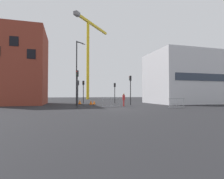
# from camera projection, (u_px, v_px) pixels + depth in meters

# --- Properties ---
(ground) EXTENTS (160.00, 160.00, 0.00)m
(ground) POSITION_uv_depth(u_px,v_px,m) (122.00, 109.00, 18.51)
(ground) COLOR black
(brick_building) EXTENTS (7.04, 8.50, 11.34)m
(brick_building) POSITION_uv_depth(u_px,v_px,m) (21.00, 68.00, 26.91)
(brick_building) COLOR brown
(brick_building) RESTS_ON ground
(office_block) EXTENTS (12.53, 8.94, 8.67)m
(office_block) POSITION_uv_depth(u_px,v_px,m) (186.00, 78.00, 30.67)
(office_block) COLOR silver
(office_block) RESTS_ON ground
(construction_crane) EXTENTS (13.19, 15.22, 25.41)m
(construction_crane) POSITION_uv_depth(u_px,v_px,m) (89.00, 47.00, 56.08)
(construction_crane) COLOR yellow
(construction_crane) RESTS_ON ground
(streetlamp_tall) EXTENTS (1.28, 0.96, 8.50)m
(streetlamp_tall) POSITION_uv_depth(u_px,v_px,m) (77.00, 69.00, 22.76)
(streetlamp_tall) COLOR black
(streetlamp_tall) RESTS_ON ground
(traffic_light_verge) EXTENTS (0.37, 0.37, 3.61)m
(traffic_light_verge) POSITION_uv_depth(u_px,v_px,m) (78.00, 88.00, 26.01)
(traffic_light_verge) COLOR #2D2D30
(traffic_light_verge) RESTS_ON ground
(traffic_light_island) EXTENTS (0.39, 0.31, 4.22)m
(traffic_light_island) POSITION_uv_depth(u_px,v_px,m) (130.00, 85.00, 25.13)
(traffic_light_island) COLOR #232326
(traffic_light_island) RESTS_ON ground
(traffic_light_far) EXTENTS (0.33, 0.39, 4.24)m
(traffic_light_far) POSITION_uv_depth(u_px,v_px,m) (77.00, 83.00, 19.69)
(traffic_light_far) COLOR #2D2D30
(traffic_light_far) RESTS_ON ground
(traffic_light_corner) EXTENTS (0.34, 0.39, 3.88)m
(traffic_light_corner) POSITION_uv_depth(u_px,v_px,m) (83.00, 88.00, 29.87)
(traffic_light_corner) COLOR black
(traffic_light_corner) RESTS_ON ground
(traffic_light_near) EXTENTS (0.38, 0.36, 3.62)m
(traffic_light_near) POSITION_uv_depth(u_px,v_px,m) (115.00, 89.00, 31.98)
(traffic_light_near) COLOR black
(traffic_light_near) RESTS_ON ground
(pedestrian_walking) EXTENTS (0.34, 0.34, 1.66)m
(pedestrian_walking) POSITION_uv_depth(u_px,v_px,m) (124.00, 99.00, 22.77)
(pedestrian_walking) COLOR red
(pedestrian_walking) RESTS_ON ground
(safety_barrier_mid_span) EXTENTS (2.16, 0.21, 1.08)m
(safety_barrier_mid_span) POSITION_uv_depth(u_px,v_px,m) (177.00, 103.00, 19.67)
(safety_barrier_mid_span) COLOR gray
(safety_barrier_mid_span) RESTS_ON ground
(safety_barrier_rear) EXTENTS (2.42, 0.37, 1.08)m
(safety_barrier_rear) POSITION_uv_depth(u_px,v_px,m) (111.00, 102.00, 21.25)
(safety_barrier_rear) COLOR gray
(safety_barrier_rear) RESTS_ON ground
(traffic_cone_orange) EXTENTS (0.67, 0.67, 0.68)m
(traffic_cone_orange) POSITION_uv_depth(u_px,v_px,m) (80.00, 102.00, 27.48)
(traffic_cone_orange) COLOR black
(traffic_cone_orange) RESTS_ON ground
(traffic_cone_on_verge) EXTENTS (0.66, 0.66, 0.67)m
(traffic_cone_on_verge) POSITION_uv_depth(u_px,v_px,m) (91.00, 103.00, 26.06)
(traffic_cone_on_verge) COLOR black
(traffic_cone_on_verge) RESTS_ON ground
(traffic_cone_striped) EXTENTS (0.58, 0.58, 0.58)m
(traffic_cone_striped) POSITION_uv_depth(u_px,v_px,m) (94.00, 103.00, 27.04)
(traffic_cone_striped) COLOR black
(traffic_cone_striped) RESTS_ON ground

